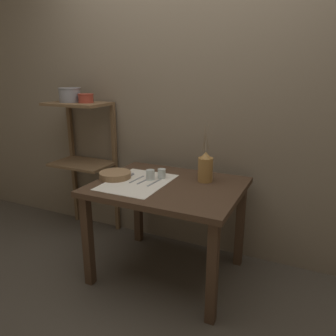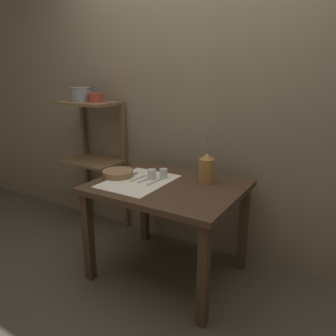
{
  "view_description": "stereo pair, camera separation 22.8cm",
  "coord_description": "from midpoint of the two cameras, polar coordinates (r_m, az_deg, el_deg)",
  "views": [
    {
      "loc": [
        0.93,
        -1.99,
        1.49
      ],
      "look_at": [
        0.0,
        0.0,
        0.84
      ],
      "focal_mm": 35.0,
      "sensor_mm": 36.0,
      "label": 1
    },
    {
      "loc": [
        1.13,
        -1.88,
        1.49
      ],
      "look_at": [
        0.0,
        0.0,
        0.84
      ],
      "focal_mm": 35.0,
      "sensor_mm": 36.0,
      "label": 2
    }
  ],
  "objects": [
    {
      "name": "linen_cloth",
      "position": [
        2.38,
        -8.07,
        -2.5
      ],
      "size": [
        0.42,
        0.55,
        0.0
      ],
      "color": "silver",
      "rests_on": "wooden_table"
    },
    {
      "name": "fork_inner",
      "position": [
        2.4,
        -6.78,
        -2.21
      ],
      "size": [
        0.03,
        0.18,
        0.0
      ],
      "color": "gray",
      "rests_on": "wooden_table"
    },
    {
      "name": "glass_tumbler_far",
      "position": [
        2.44,
        -3.79,
        -1.0
      ],
      "size": [
        0.06,
        0.06,
        0.07
      ],
      "color": "silver",
      "rests_on": "wooden_table"
    },
    {
      "name": "ground_plane",
      "position": [
        2.65,
        -2.64,
        -17.76
      ],
      "size": [
        12.0,
        12.0,
        0.0
      ],
      "primitive_type": "plane",
      "color": "#473F35"
    },
    {
      "name": "wooden_table",
      "position": [
        2.36,
        -2.84,
        -5.18
      ],
      "size": [
        1.04,
        0.83,
        0.72
      ],
      "color": "#422D1E",
      "rests_on": "ground_plane"
    },
    {
      "name": "pitcher_with_flowers",
      "position": [
        2.35,
        3.79,
        0.02
      ],
      "size": [
        0.11,
        0.11,
        0.43
      ],
      "color": "olive",
      "rests_on": "wooden_table"
    },
    {
      "name": "glass_tumbler_near",
      "position": [
        2.41,
        -5.83,
        -1.22
      ],
      "size": [
        0.06,
        0.06,
        0.07
      ],
      "color": "silver",
      "rests_on": "wooden_table"
    },
    {
      "name": "fork_outer",
      "position": [
        2.35,
        -5.17,
        -2.58
      ],
      "size": [
        0.03,
        0.18,
        0.0
      ],
      "color": "gray",
      "rests_on": "wooden_table"
    },
    {
      "name": "stone_wall_back",
      "position": [
        2.68,
        2.3,
        10.26
      ],
      "size": [
        7.0,
        0.06,
        2.4
      ],
      "color": "#7A6B56",
      "rests_on": "ground_plane"
    },
    {
      "name": "spoon_inner",
      "position": [
        2.52,
        -9.1,
        -1.35
      ],
      "size": [
        0.03,
        0.19,
        0.02
      ],
      "color": "gray",
      "rests_on": "wooden_table"
    },
    {
      "name": "metal_pot_small",
      "position": [
        2.96,
        -16.33,
        11.63
      ],
      "size": [
        0.13,
        0.13,
        0.08
      ],
      "color": "#9E3828",
      "rests_on": "wooden_shelf_unit"
    },
    {
      "name": "knife_center",
      "position": [
        2.43,
        -8.14,
        -2.0
      ],
      "size": [
        0.03,
        0.18,
        0.0
      ],
      "color": "gray",
      "rests_on": "wooden_table"
    },
    {
      "name": "wooden_shelf_unit",
      "position": [
        3.11,
        -16.53,
        4.16
      ],
      "size": [
        0.54,
        0.36,
        1.23
      ],
      "color": "brown",
      "rests_on": "ground_plane"
    },
    {
      "name": "metal_pot_large",
      "position": [
        3.08,
        -18.84,
        12.02
      ],
      "size": [
        0.2,
        0.2,
        0.12
      ],
      "color": "gray",
      "rests_on": "wooden_shelf_unit"
    },
    {
      "name": "wooden_bowl",
      "position": [
        2.49,
        -11.79,
        -1.26
      ],
      "size": [
        0.24,
        0.24,
        0.05
      ],
      "color": "#8E6B47",
      "rests_on": "wooden_table"
    }
  ]
}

